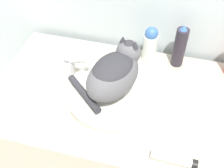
{
  "coord_description": "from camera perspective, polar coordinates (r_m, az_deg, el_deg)",
  "views": [
    {
      "loc": [
        0.13,
        -0.44,
        1.72
      ],
      "look_at": [
        -0.05,
        0.27,
        0.95
      ],
      "focal_mm": 45.0,
      "sensor_mm": 36.0,
      "label": 1
    }
  ],
  "objects": [
    {
      "name": "cream_tube",
      "position": [
        0.99,
        12.59,
        -14.74
      ],
      "size": [
        0.16,
        0.04,
        0.03
      ],
      "rotation": [
        0.0,
        0.0,
        -0.03
      ],
      "color": "silver",
      "rests_on": "vanity_counter"
    },
    {
      "name": "vanity_counter",
      "position": [
        1.5,
        2.4,
        -13.35
      ],
      "size": [
        1.13,
        0.63,
        0.85
      ],
      "color": "#B2A893",
      "rests_on": "ground_plane"
    },
    {
      "name": "faucet",
      "position": [
        1.2,
        -8.43,
        4.41
      ],
      "size": [
        0.13,
        0.08,
        0.15
      ],
      "rotation": [
        0.0,
        0.0,
        -0.39
      ],
      "color": "silver",
      "rests_on": "vanity_counter"
    },
    {
      "name": "sink_basin",
      "position": [
        1.13,
        0.19,
        -2.02
      ],
      "size": [
        0.37,
        0.37,
        0.05
      ],
      "color": "white",
      "rests_on": "vanity_counter"
    },
    {
      "name": "lotion_bottle_white",
      "position": [
        1.28,
        7.78,
        8.0
      ],
      "size": [
        0.06,
        0.06,
        0.17
      ],
      "color": "silver",
      "rests_on": "vanity_counter"
    },
    {
      "name": "cat",
      "position": [
        1.05,
        0.48,
        2.47
      ],
      "size": [
        0.31,
        0.3,
        0.19
      ],
      "rotation": [
        0.0,
        0.0,
        1.2
      ],
      "color": "#56565B",
      "rests_on": "sink_basin"
    },
    {
      "name": "hairspray_can_black",
      "position": [
        1.27,
        13.61,
        7.35
      ],
      "size": [
        0.05,
        0.05,
        0.21
      ],
      "color": "#28232D",
      "rests_on": "vanity_counter"
    }
  ]
}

